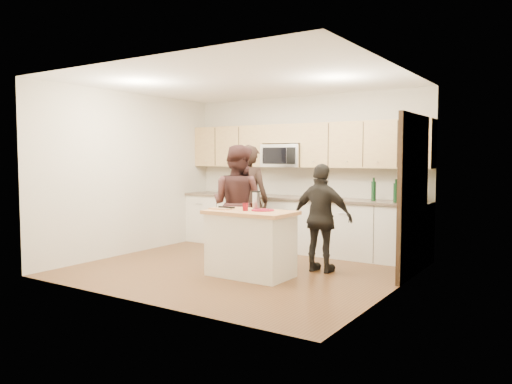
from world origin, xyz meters
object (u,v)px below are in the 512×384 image
Objects in this scene: island at (251,243)px; toaster at (239,189)px; woman_center at (237,204)px; woman_right at (322,218)px; woman_left at (250,200)px.

island is 2.57m from toaster.
woman_center is (-0.65, 0.61, 0.45)m from island.
woman_right reaches higher than toaster.
island is at bearing -51.30° from toaster.
woman_left is 1.65m from woman_right.
woman_right is at bearing -27.77° from toaster.
woman_center is (0.92, -1.34, -0.13)m from toaster.
island is 1.59m from woman_left.
woman_center reaches higher than woman_right.
island is at bearing 119.78° from woman_left.
island is 4.18× the size of toaster.
woman_right is at bearing -176.36° from woman_center.
woman_center is at bearing 137.13° from island.
island is 0.66× the size of woman_left.
toaster is at bearing 129.15° from island.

